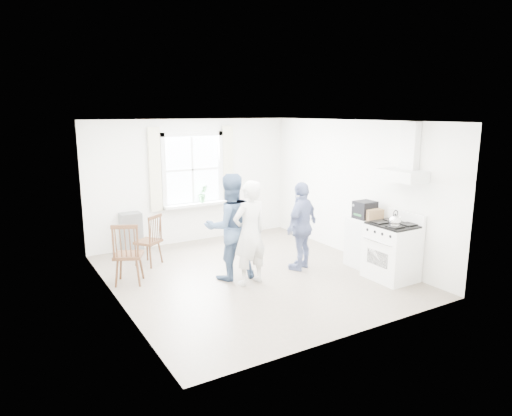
# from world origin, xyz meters

# --- Properties ---
(room_shell) EXTENTS (4.62, 5.12, 2.64)m
(room_shell) POSITION_xyz_m (0.00, 0.00, 1.30)
(room_shell) COLOR gray
(room_shell) RESTS_ON ground
(window_assembly) EXTENTS (1.88, 0.24, 1.70)m
(window_assembly) POSITION_xyz_m (0.00, 2.45, 1.46)
(window_assembly) COLOR white
(window_assembly) RESTS_ON room_shell
(range_hood) EXTENTS (0.45, 0.76, 0.94)m
(range_hood) POSITION_xyz_m (2.07, -1.35, 1.90)
(range_hood) COLOR silver
(range_hood) RESTS_ON room_shell
(shelf_unit) EXTENTS (0.40, 0.30, 0.80)m
(shelf_unit) POSITION_xyz_m (-1.40, 2.33, 0.40)
(shelf_unit) COLOR slate
(shelf_unit) RESTS_ON ground
(gas_stove) EXTENTS (0.68, 0.76, 1.12)m
(gas_stove) POSITION_xyz_m (1.91, -1.35, 0.48)
(gas_stove) COLOR white
(gas_stove) RESTS_ON ground
(kettle) EXTENTS (0.19, 0.19, 0.27)m
(kettle) POSITION_xyz_m (1.78, -1.50, 1.04)
(kettle) COLOR silver
(kettle) RESTS_ON gas_stove
(low_cabinet) EXTENTS (0.50, 0.55, 0.90)m
(low_cabinet) POSITION_xyz_m (1.98, -0.65, 0.45)
(low_cabinet) COLOR silver
(low_cabinet) RESTS_ON ground
(stereo_stack) EXTENTS (0.35, 0.31, 0.31)m
(stereo_stack) POSITION_xyz_m (1.93, -0.66, 1.05)
(stereo_stack) COLOR black
(stereo_stack) RESTS_ON low_cabinet
(cardboard_box) EXTENTS (0.34, 0.28, 0.19)m
(cardboard_box) POSITION_xyz_m (1.97, -0.82, 1.00)
(cardboard_box) COLOR olive
(cardboard_box) RESTS_ON low_cabinet
(windsor_chair_a) EXTENTS (0.55, 0.55, 0.95)m
(windsor_chair_a) POSITION_xyz_m (-1.28, 1.36, 0.58)
(windsor_chair_a) COLOR #412514
(windsor_chair_a) RESTS_ON ground
(windsor_chair_b) EXTENTS (0.58, 0.57, 1.03)m
(windsor_chair_b) POSITION_xyz_m (-1.95, 0.60, 0.63)
(windsor_chair_b) COLOR #412514
(windsor_chair_b) RESTS_ON ground
(person_left) EXTENTS (0.69, 0.69, 1.70)m
(person_left) POSITION_xyz_m (-0.23, -0.33, 0.85)
(person_left) COLOR silver
(person_left) RESTS_ON ground
(person_mid) EXTENTS (0.95, 0.95, 1.77)m
(person_mid) POSITION_xyz_m (-0.37, 0.07, 0.89)
(person_mid) COLOR #465E82
(person_mid) RESTS_ON ground
(person_right) EXTENTS (1.22, 1.22, 1.57)m
(person_right) POSITION_xyz_m (0.93, -0.17, 0.78)
(person_right) COLOR navy
(person_right) RESTS_ON ground
(potted_plant) EXTENTS (0.24, 0.24, 0.37)m
(potted_plant) POSITION_xyz_m (0.18, 2.36, 1.04)
(potted_plant) COLOR #36793C
(potted_plant) RESTS_ON window_assembly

